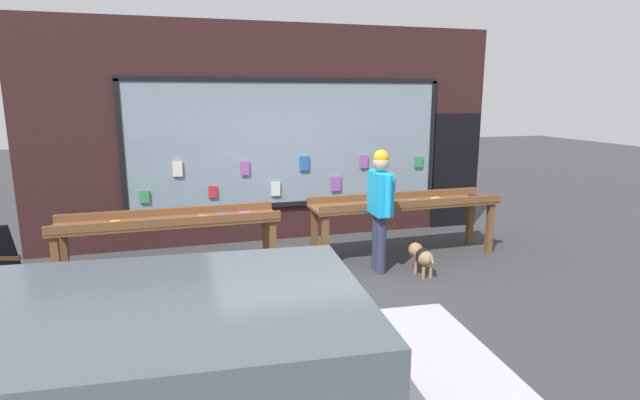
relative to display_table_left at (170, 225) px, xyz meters
name	(u,v)px	position (x,y,z in m)	size (l,w,h in m)	color
ground_plane	(312,288)	(1.71, -0.91, -0.73)	(40.00, 40.00, 0.00)	#38383A
shopfront_facade	(277,136)	(1.77, 1.48, 1.04)	(7.76, 0.29, 3.57)	#331919
display_table_left	(170,225)	(0.00, 0.00, 0.00)	(2.90, 0.70, 0.89)	brown
display_table_right	(404,207)	(3.43, 0.00, 0.03)	(2.90, 0.73, 0.93)	brown
person_browsing	(380,201)	(2.78, -0.57, 0.28)	(0.24, 0.67, 1.71)	#2D334C
small_dog	(422,256)	(3.29, -0.86, -0.46)	(0.25, 0.56, 0.41)	#99724C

